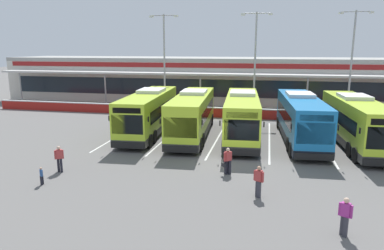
{
  "coord_description": "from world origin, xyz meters",
  "views": [
    {
      "loc": [
        1.75,
        -22.74,
        7.37
      ],
      "look_at": [
        -3.74,
        3.0,
        1.6
      ],
      "focal_mm": 33.11,
      "sensor_mm": 36.0,
      "label": 1
    }
  ],
  "objects_px": {
    "coach_bus_rightmost": "(356,122)",
    "pedestrian_with_handbag": "(227,160)",
    "pedestrian_in_dark_coat": "(259,180)",
    "pedestrian_approaching_bus": "(59,158)",
    "coach_bus_left_centre": "(193,115)",
    "lamp_post_east": "(352,58)",
    "coach_bus_leftmost": "(149,113)",
    "pedestrian_child": "(41,175)",
    "lamp_post_west": "(164,57)",
    "coach_bus_right_centre": "(300,119)",
    "lamp_post_centre": "(255,58)",
    "coach_bus_centre": "(242,117)",
    "pedestrian_near_bin": "(345,215)"
  },
  "relations": [
    {
      "from": "coach_bus_rightmost",
      "to": "pedestrian_with_handbag",
      "type": "distance_m",
      "value": 12.3
    },
    {
      "from": "pedestrian_in_dark_coat",
      "to": "pedestrian_approaching_bus",
      "type": "distance_m",
      "value": 11.9
    },
    {
      "from": "coach_bus_left_centre",
      "to": "lamp_post_east",
      "type": "distance_m",
      "value": 18.28
    },
    {
      "from": "pedestrian_in_dark_coat",
      "to": "pedestrian_with_handbag",
      "type": "bearing_deg",
      "value": 122.82
    },
    {
      "from": "coach_bus_leftmost",
      "to": "coach_bus_rightmost",
      "type": "xyz_separation_m",
      "value": [
        16.72,
        -0.47,
        0.0
      ]
    },
    {
      "from": "pedestrian_child",
      "to": "lamp_post_east",
      "type": "relative_size",
      "value": 0.09
    },
    {
      "from": "pedestrian_with_handbag",
      "to": "lamp_post_west",
      "type": "height_order",
      "value": "lamp_post_west"
    },
    {
      "from": "coach_bus_left_centre",
      "to": "pedestrian_in_dark_coat",
      "type": "bearing_deg",
      "value": -63.38
    },
    {
      "from": "coach_bus_right_centre",
      "to": "coach_bus_left_centre",
      "type": "bearing_deg",
      "value": -178.93
    },
    {
      "from": "pedestrian_child",
      "to": "lamp_post_centre",
      "type": "xyz_separation_m",
      "value": [
        10.46,
        22.68,
        5.75
      ]
    },
    {
      "from": "coach_bus_centre",
      "to": "lamp_post_west",
      "type": "distance_m",
      "value": 14.82
    },
    {
      "from": "pedestrian_in_dark_coat",
      "to": "coach_bus_centre",
      "type": "bearing_deg",
      "value": 98.28
    },
    {
      "from": "lamp_post_east",
      "to": "pedestrian_near_bin",
      "type": "bearing_deg",
      "value": -101.25
    },
    {
      "from": "pedestrian_child",
      "to": "pedestrian_with_handbag",
      "type": "bearing_deg",
      "value": 21.2
    },
    {
      "from": "pedestrian_child",
      "to": "coach_bus_rightmost",
      "type": "bearing_deg",
      "value": 33.45
    },
    {
      "from": "coach_bus_right_centre",
      "to": "lamp_post_west",
      "type": "distance_m",
      "value": 18.18
    },
    {
      "from": "pedestrian_near_bin",
      "to": "pedestrian_child",
      "type": "bearing_deg",
      "value": 171.43
    },
    {
      "from": "lamp_post_centre",
      "to": "lamp_post_east",
      "type": "xyz_separation_m",
      "value": [
        9.67,
        0.26,
        0.0
      ]
    },
    {
      "from": "pedestrian_approaching_bus",
      "to": "lamp_post_east",
      "type": "bearing_deg",
      "value": 45.78
    },
    {
      "from": "lamp_post_west",
      "to": "lamp_post_east",
      "type": "distance_m",
      "value": 19.83
    },
    {
      "from": "coach_bus_rightmost",
      "to": "lamp_post_east",
      "type": "bearing_deg",
      "value": 81.82
    },
    {
      "from": "coach_bus_rightmost",
      "to": "pedestrian_with_handbag",
      "type": "relative_size",
      "value": 7.59
    },
    {
      "from": "coach_bus_left_centre",
      "to": "coach_bus_right_centre",
      "type": "height_order",
      "value": "same"
    },
    {
      "from": "pedestrian_in_dark_coat",
      "to": "coach_bus_left_centre",
      "type": "bearing_deg",
      "value": 116.62
    },
    {
      "from": "pedestrian_child",
      "to": "pedestrian_near_bin",
      "type": "relative_size",
      "value": 0.62
    },
    {
      "from": "coach_bus_centre",
      "to": "lamp_post_centre",
      "type": "distance_m",
      "value": 10.95
    },
    {
      "from": "coach_bus_rightmost",
      "to": "pedestrian_with_handbag",
      "type": "bearing_deg",
      "value": -136.12
    },
    {
      "from": "coach_bus_right_centre",
      "to": "lamp_post_centre",
      "type": "distance_m",
      "value": 11.68
    },
    {
      "from": "coach_bus_right_centre",
      "to": "coach_bus_rightmost",
      "type": "xyz_separation_m",
      "value": [
        4.03,
        -0.43,
        0.0
      ]
    },
    {
      "from": "pedestrian_near_bin",
      "to": "coach_bus_leftmost",
      "type": "bearing_deg",
      "value": 131.36
    },
    {
      "from": "coach_bus_leftmost",
      "to": "pedestrian_approaching_bus",
      "type": "distance_m",
      "value": 10.93
    },
    {
      "from": "pedestrian_near_bin",
      "to": "lamp_post_east",
      "type": "bearing_deg",
      "value": 78.75
    },
    {
      "from": "coach_bus_leftmost",
      "to": "coach_bus_rightmost",
      "type": "relative_size",
      "value": 1.0
    },
    {
      "from": "coach_bus_leftmost",
      "to": "pedestrian_child",
      "type": "relative_size",
      "value": 12.24
    },
    {
      "from": "pedestrian_approaching_bus",
      "to": "coach_bus_left_centre",
      "type": "bearing_deg",
      "value": 60.34
    },
    {
      "from": "coach_bus_centre",
      "to": "pedestrian_approaching_bus",
      "type": "relative_size",
      "value": 7.59
    },
    {
      "from": "pedestrian_near_bin",
      "to": "lamp_post_west",
      "type": "relative_size",
      "value": 0.15
    },
    {
      "from": "pedestrian_approaching_bus",
      "to": "lamp_post_west",
      "type": "relative_size",
      "value": 0.15
    },
    {
      "from": "coach_bus_centre",
      "to": "coach_bus_right_centre",
      "type": "height_order",
      "value": "same"
    },
    {
      "from": "coach_bus_leftmost",
      "to": "coach_bus_left_centre",
      "type": "relative_size",
      "value": 1.0
    },
    {
      "from": "coach_bus_leftmost",
      "to": "coach_bus_left_centre",
      "type": "height_order",
      "value": "same"
    },
    {
      "from": "coach_bus_centre",
      "to": "pedestrian_near_bin",
      "type": "height_order",
      "value": "coach_bus_centre"
    },
    {
      "from": "pedestrian_with_handbag",
      "to": "pedestrian_in_dark_coat",
      "type": "distance_m",
      "value": 3.49
    },
    {
      "from": "pedestrian_near_bin",
      "to": "pedestrian_approaching_bus",
      "type": "bearing_deg",
      "value": 164.16
    },
    {
      "from": "coach_bus_centre",
      "to": "pedestrian_approaching_bus",
      "type": "bearing_deg",
      "value": -133.51
    },
    {
      "from": "coach_bus_leftmost",
      "to": "pedestrian_approaching_bus",
      "type": "bearing_deg",
      "value": -100.92
    },
    {
      "from": "pedestrian_approaching_bus",
      "to": "coach_bus_right_centre",
      "type": "bearing_deg",
      "value": 35.83
    },
    {
      "from": "coach_bus_left_centre",
      "to": "pedestrian_in_dark_coat",
      "type": "xyz_separation_m",
      "value": [
        5.86,
        -11.7,
        -0.91
      ]
    },
    {
      "from": "pedestrian_with_handbag",
      "to": "lamp_post_west",
      "type": "relative_size",
      "value": 0.15
    },
    {
      "from": "lamp_post_west",
      "to": "coach_bus_leftmost",
      "type": "bearing_deg",
      "value": -81.26
    }
  ]
}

